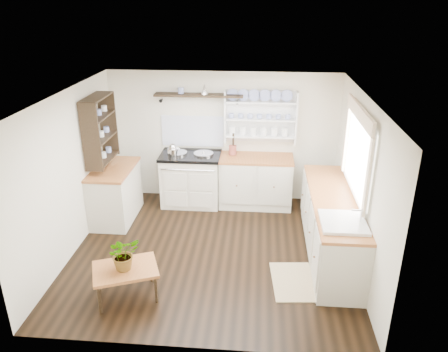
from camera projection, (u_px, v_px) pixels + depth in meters
The scene contains 19 objects.
floor at pixel (212, 251), 6.42m from camera, with size 4.00×3.80×0.01m, color black.
wall_back at pixel (223, 137), 7.71m from camera, with size 4.00×0.02×2.30m, color silver.
wall_right at pixel (360, 184), 5.81m from camera, with size 0.02×3.80×2.30m, color silver.
wall_left at pixel (70, 174), 6.13m from camera, with size 0.02×3.80×2.30m, color silver.
ceiling at pixel (210, 96), 5.52m from camera, with size 4.00×3.80×0.01m, color white.
window at pixel (357, 151), 5.79m from camera, with size 0.08×1.55×1.22m.
aga_cooker at pixel (191, 178), 7.72m from camera, with size 1.04×0.72×0.96m.
back_cabinets at pixel (256, 181), 7.66m from camera, with size 1.27×0.63×0.90m.
right_cabinets at pixel (331, 225), 6.19m from camera, with size 0.62×2.43×0.90m.
belfast_sink at pixel (342, 231), 5.37m from camera, with size 0.55×0.60×0.45m.
left_cabinets at pixel (115, 193), 7.20m from camera, with size 0.62×1.13×0.90m.
plate_rack at pixel (261, 116), 7.47m from camera, with size 1.20×0.22×0.90m.
high_shelf at pixel (199, 96), 7.34m from camera, with size 1.50×0.29×0.16m.
left_shelving at pixel (100, 129), 6.79m from camera, with size 0.28×0.80×1.05m, color black.
kettle at pixel (173, 150), 7.41m from camera, with size 0.18×0.18×0.22m, color silver, non-canonical shape.
utensil_crock at pixel (233, 150), 7.56m from camera, with size 0.13×0.13×0.16m, color #964437.
center_table at pixel (125, 271), 5.32m from camera, with size 0.91×0.79×0.42m.
potted_plant at pixel (123, 254), 5.23m from camera, with size 0.38×0.33×0.42m, color #3F7233.
floor_rug at pixel (293, 281), 5.73m from camera, with size 0.55×0.85×0.02m, color #896850.
Camera 1 is at (0.65, -5.45, 3.51)m, focal length 35.00 mm.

